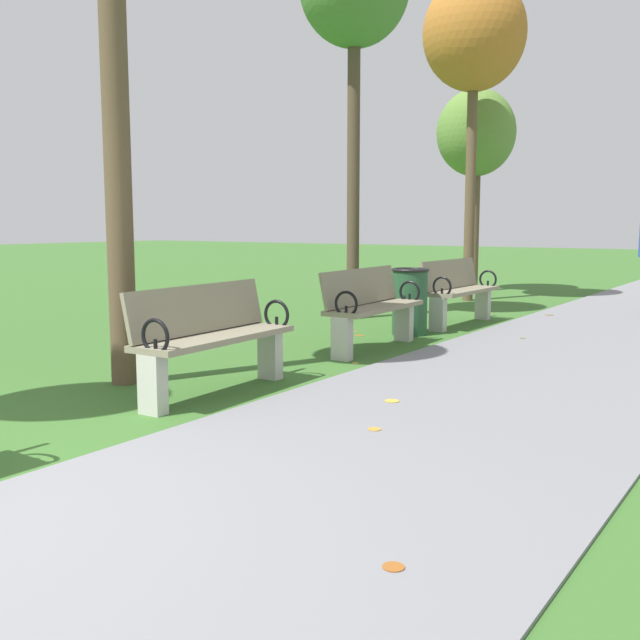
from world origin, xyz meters
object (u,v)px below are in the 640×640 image
(park_bench_2, at_px, (212,336))
(park_bench_3, at_px, (371,306))
(tree_5, at_px, (476,135))
(park_bench_4, at_px, (459,290))
(tree_4, at_px, (474,37))
(trash_bin, at_px, (410,301))

(park_bench_2, distance_m, park_bench_3, 2.62)
(park_bench_3, xyz_separation_m, tree_5, (-1.81, 7.29, 2.66))
(park_bench_3, distance_m, park_bench_4, 2.41)
(park_bench_2, height_order, tree_4, tree_4)
(tree_4, height_order, tree_5, tree_4)
(park_bench_2, relative_size, tree_4, 0.29)
(trash_bin, bearing_deg, park_bench_3, -83.15)
(park_bench_4, relative_size, trash_bin, 1.91)
(tree_5, distance_m, trash_bin, 6.85)
(park_bench_2, relative_size, tree_5, 0.40)
(trash_bin, bearing_deg, park_bench_4, 82.90)
(park_bench_2, distance_m, tree_4, 9.19)
(park_bench_3, relative_size, park_bench_4, 1.00)
(park_bench_2, height_order, tree_5, tree_5)
(park_bench_2, distance_m, trash_bin, 3.84)
(park_bench_4, height_order, trash_bin, park_bench_4)
(tree_5, bearing_deg, park_bench_2, -79.68)
(park_bench_3, relative_size, tree_4, 0.29)
(park_bench_3, xyz_separation_m, park_bench_4, (-0.00, 2.41, 0.00))
(tree_4, bearing_deg, tree_5, 109.97)
(park_bench_4, distance_m, trash_bin, 1.19)
(park_bench_3, bearing_deg, tree_4, 101.86)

